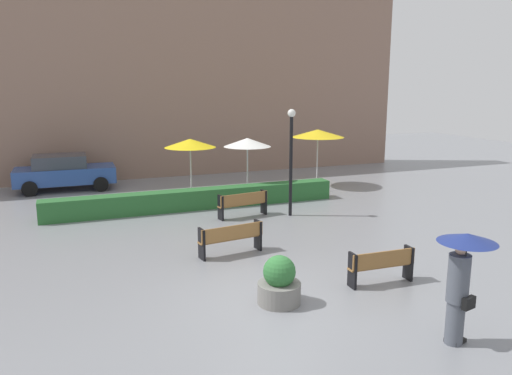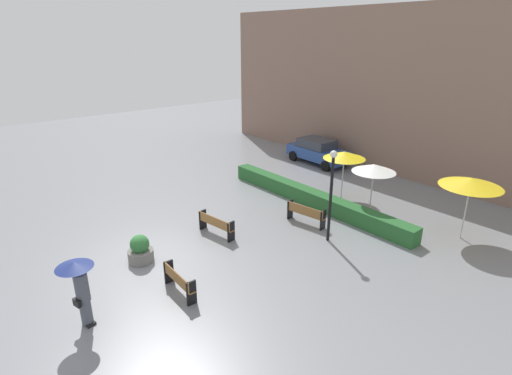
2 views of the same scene
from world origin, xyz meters
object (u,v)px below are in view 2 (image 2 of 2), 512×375
(bench_back_row, at_px, (306,213))
(lamp_post, at_px, (331,187))
(pedestrian_with_umbrella, at_px, (80,284))
(planter_pot, at_px, (140,250))
(patio_umbrella_yellow, at_px, (344,155))
(bench_near_right, at_px, (179,280))
(bench_mid_center, at_px, (216,224))
(patio_umbrella_white, at_px, (374,168))
(patio_umbrella_yellow_far, at_px, (471,182))
(parked_car, at_px, (318,151))

(bench_back_row, xyz_separation_m, lamp_post, (1.64, -0.40, 1.80))
(pedestrian_with_umbrella, bearing_deg, planter_pot, 129.47)
(patio_umbrella_yellow, bearing_deg, bench_near_right, -79.74)
(bench_mid_center, height_order, lamp_post, lamp_post)
(bench_back_row, xyz_separation_m, patio_umbrella_white, (1.25, 2.95, 1.76))
(pedestrian_with_umbrella, height_order, patio_umbrella_white, patio_umbrella_white)
(bench_back_row, bearing_deg, bench_mid_center, -114.60)
(pedestrian_with_umbrella, relative_size, patio_umbrella_white, 0.85)
(planter_pot, height_order, patio_umbrella_yellow_far, patio_umbrella_yellow_far)
(pedestrian_with_umbrella, bearing_deg, patio_umbrella_white, 86.85)
(pedestrian_with_umbrella, relative_size, patio_umbrella_yellow, 0.85)
(bench_mid_center, relative_size, parked_car, 0.44)
(patio_umbrella_white, bearing_deg, patio_umbrella_yellow, 162.24)
(bench_near_right, relative_size, parked_car, 0.39)
(patio_umbrella_yellow_far, bearing_deg, planter_pot, -121.71)
(pedestrian_with_umbrella, relative_size, lamp_post, 0.55)
(patio_umbrella_yellow_far, bearing_deg, parked_car, 162.91)
(parked_car, bearing_deg, bench_mid_center, -69.15)
(lamp_post, xyz_separation_m, patio_umbrella_yellow_far, (3.37, 4.32, 0.11))
(pedestrian_with_umbrella, height_order, lamp_post, lamp_post)
(patio_umbrella_yellow, height_order, parked_car, patio_umbrella_yellow)
(bench_mid_center, relative_size, planter_pot, 1.76)
(pedestrian_with_umbrella, bearing_deg, bench_back_row, 93.31)
(bench_back_row, height_order, bench_near_right, bench_back_row)
(bench_back_row, xyz_separation_m, bench_near_right, (0.95, -6.85, -0.03))
(bench_near_right, height_order, lamp_post, lamp_post)
(bench_back_row, distance_m, pedestrian_with_umbrella, 9.71)
(patio_umbrella_yellow, bearing_deg, pedestrian_with_umbrella, -83.52)
(patio_umbrella_yellow_far, distance_m, parked_car, 11.41)
(bench_mid_center, relative_size, patio_umbrella_white, 0.76)
(bench_back_row, distance_m, bench_mid_center, 3.98)
(bench_near_right, height_order, pedestrian_with_umbrella, pedestrian_with_umbrella)
(patio_umbrella_yellow_far, bearing_deg, patio_umbrella_yellow, -177.47)
(patio_umbrella_yellow, height_order, patio_umbrella_yellow_far, patio_umbrella_yellow_far)
(pedestrian_with_umbrella, xyz_separation_m, patio_umbrella_yellow_far, (4.45, 13.58, 1.06))
(bench_back_row, xyz_separation_m, planter_pot, (-1.69, -6.92, -0.07))
(bench_near_right, distance_m, planter_pot, 2.64)
(patio_umbrella_white, relative_size, patio_umbrella_yellow_far, 0.94)
(bench_back_row, relative_size, parked_car, 0.44)
(patio_umbrella_white, bearing_deg, bench_near_right, -91.77)
(lamp_post, distance_m, parked_car, 10.76)
(planter_pot, xyz_separation_m, patio_umbrella_yellow_far, (6.70, 10.84, 1.98))
(pedestrian_with_umbrella, relative_size, parked_car, 0.49)
(bench_mid_center, bearing_deg, bench_near_right, -51.10)
(pedestrian_with_umbrella, xyz_separation_m, lamp_post, (1.08, 9.26, 0.95))
(pedestrian_with_umbrella, distance_m, planter_pot, 3.66)
(bench_near_right, relative_size, lamp_post, 0.44)
(parked_car, bearing_deg, patio_umbrella_yellow_far, -17.09)
(bench_near_right, xyz_separation_m, lamp_post, (0.69, 6.45, 1.83))
(planter_pot, height_order, patio_umbrella_yellow, patio_umbrella_yellow)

